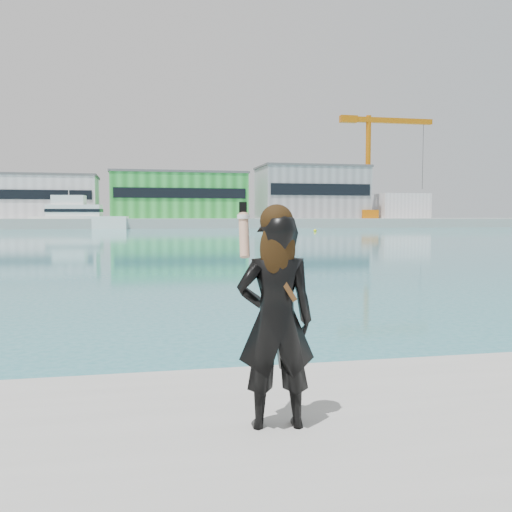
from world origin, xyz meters
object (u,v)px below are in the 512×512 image
Objects in this scene: dock_crane at (373,163)px; woman at (276,314)px; motor_yacht at (77,216)px; buoy_near at (315,232)px.

woman is at bearing -113.67° from dock_crane.
motor_yacht reaches higher than woman.
motor_yacht is 11.52× the size of woman.
dock_crane is at bearing -109.05° from woman.
buoy_near is (39.27, -30.68, -2.43)m from motor_yacht.
dock_crane is 14.61× the size of woman.
dock_crane reaches higher than buoy_near.
buoy_near is at bearing -103.36° from woman.
buoy_near is at bearing -124.04° from dock_crane.
motor_yacht is 49.89m from buoy_near.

